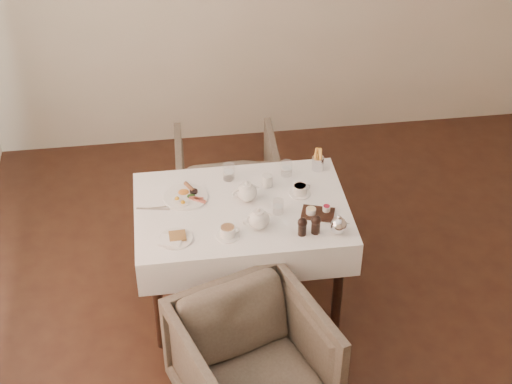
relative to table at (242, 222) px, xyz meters
The scene contains 20 objects.
table is the anchor object (origin of this frame).
armchair_near 0.92m from the table, 93.31° to the right, with size 0.75×0.77×0.70m, color #4C4238.
armchair_far 0.91m from the table, 90.29° to the left, with size 0.71×0.73×0.66m, color #4C4238.
breakfast_plate 0.37m from the table, 156.34° to the left, with size 0.27×0.27×0.03m.
side_plate 0.50m from the table, 148.60° to the right, with size 0.20×0.19×0.02m.
teapot_centre 0.20m from the table, 58.64° to the left, with size 0.17×0.13×0.14m, color white, non-canonical shape.
teapot_front 0.29m from the table, 69.90° to the right, with size 0.18×0.14×0.14m, color white, non-canonical shape.
creamer 0.31m from the table, 46.26° to the left, with size 0.06×0.06×0.08m, color white.
teacup_near 0.32m from the table, 113.10° to the right, with size 0.14×0.14×0.07m.
teacup_far 0.41m from the table, 12.30° to the left, with size 0.13×0.13×0.06m.
glass_left 0.35m from the table, 98.06° to the left, with size 0.07×0.07×0.10m, color silver.
glass_mid 0.28m from the table, 21.71° to the right, with size 0.06×0.06×0.09m, color silver.
glass_right 0.47m from the table, 42.15° to the left, with size 0.07×0.07×0.10m, color silver.
condiment_board 0.48m from the table, 16.97° to the right, with size 0.22×0.18×0.05m.
pepper_mill_left 0.47m from the table, 43.90° to the right, with size 0.06×0.06×0.12m, color black, non-canonical shape.
pepper_mill_right 0.52m from the table, 37.02° to the right, with size 0.06×0.06×0.12m, color black, non-canonical shape.
silver_pot 0.63m from the table, 31.27° to the right, with size 0.12×0.10×0.13m, color white, non-canonical shape.
fries_cup 0.65m from the table, 31.55° to the left, with size 0.08×0.08×0.16m.
cutlery_fork 0.49m from the table, behind, with size 0.01×0.17×0.00m, color silver.
cutlery_knife 0.54m from the table, behind, with size 0.02×0.20×0.00m, color silver.
Camera 1 is at (-0.90, -3.17, 3.64)m, focal length 55.00 mm.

